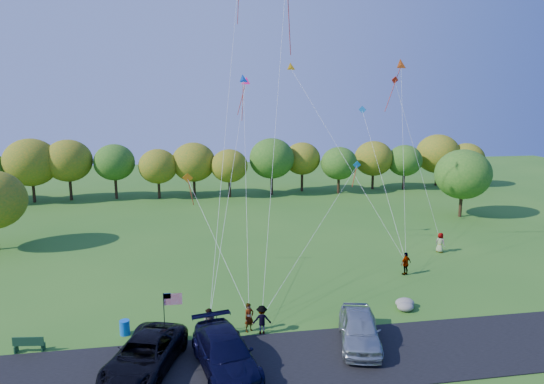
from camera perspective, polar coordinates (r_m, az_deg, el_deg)
The scene contains 17 objects.
ground at distance 29.43m, azimuth 1.53°, elevation -15.35°, with size 140.00×140.00×0.00m, color #2A621C.
asphalt_lane at distance 25.98m, azimuth 3.32°, elevation -19.19°, with size 44.00×6.00×0.06m, color black.
treeline at distance 62.20m, azimuth -5.81°, elevation 3.44°, with size 75.19×27.53×8.43m.
minivan_dark at distance 25.48m, azimuth -14.77°, elevation -18.03°, with size 2.72×5.91×1.64m, color black.
minivan_navy at distance 24.84m, azimuth -5.52°, elevation -18.35°, with size 2.46×6.04×1.75m, color black.
minivan_silver at distance 27.33m, azimuth 10.26°, elevation -15.56°, with size 2.07×5.15×1.75m, color #9DA4A7.
flyer_a at distance 28.39m, azimuth -2.71°, elevation -14.52°, with size 0.61×0.40×1.68m, color #4C4C59.
flyer_b at distance 27.90m, azimuth -7.37°, elevation -15.09°, with size 0.82×0.64×1.69m, color #4C4C59.
flyer_c at distance 28.13m, azimuth -1.20°, elevation -14.79°, with size 1.07×0.62×1.66m, color #4C4C59.
flyer_d at distance 37.85m, azimuth 15.47°, elevation -8.12°, with size 1.02×0.42×1.74m, color #4C4C59.
flyer_e at distance 43.94m, azimuth 19.17°, elevation -5.64°, with size 0.83×0.54×1.70m, color #4C4C59.
park_bench at distance 29.37m, azimuth -26.71°, elevation -15.67°, with size 1.60×0.49×0.89m.
trash_barrel at distance 29.39m, azimuth -16.94°, elevation -15.01°, with size 0.56×0.56×0.84m, color blue.
flag_assembly at distance 27.48m, azimuth -11.96°, elevation -12.80°, with size 1.02×0.66×2.77m.
boulder_near at distance 32.55m, azimuth 15.35°, elevation -12.46°, with size 1.21×0.95×0.61m, color gray.
boulder_far at distance 32.09m, azimuth 15.41°, elevation -12.88°, with size 1.05×0.87×0.55m, color slate.
kites_aloft at distance 39.43m, azimuth 2.01°, elevation 18.01°, with size 17.77×9.88×17.32m.
Camera 1 is at (-5.11, -25.78, 13.24)m, focal length 32.00 mm.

